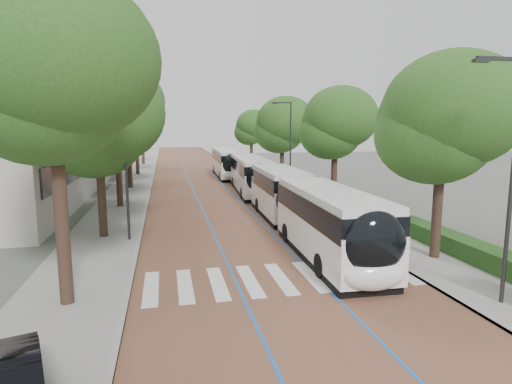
# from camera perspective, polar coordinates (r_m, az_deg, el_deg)

# --- Properties ---
(ground) EXTENTS (160.00, 160.00, 0.00)m
(ground) POSITION_cam_1_polar(r_m,az_deg,el_deg) (16.35, 3.57, -12.72)
(ground) COLOR #51544C
(ground) RESTS_ON ground
(road) EXTENTS (11.00, 140.00, 0.02)m
(road) POSITION_cam_1_polar(r_m,az_deg,el_deg) (55.13, -7.65, 2.47)
(road) COLOR brown
(road) RESTS_ON ground
(sidewalk_left) EXTENTS (4.00, 140.00, 0.12)m
(sidewalk_left) POSITION_cam_1_polar(r_m,az_deg,el_deg) (55.07, -15.46, 2.27)
(sidewalk_left) COLOR gray
(sidewalk_left) RESTS_ON ground
(sidewalk_right) EXTENTS (4.00, 140.00, 0.12)m
(sidewalk_right) POSITION_cam_1_polar(r_m,az_deg,el_deg) (56.19, -0.00, 2.71)
(sidewalk_right) COLOR gray
(sidewalk_right) RESTS_ON ground
(kerb_left) EXTENTS (0.20, 140.00, 0.14)m
(kerb_left) POSITION_cam_1_polar(r_m,az_deg,el_deg) (54.99, -13.49, 2.34)
(kerb_left) COLOR gray
(kerb_left) RESTS_ON ground
(kerb_right) EXTENTS (0.20, 140.00, 0.14)m
(kerb_right) POSITION_cam_1_polar(r_m,az_deg,el_deg) (55.82, -1.91, 2.67)
(kerb_right) COLOR gray
(kerb_right) RESTS_ON ground
(zebra_crossing) EXTENTS (10.55, 3.60, 0.01)m
(zebra_crossing) POSITION_cam_1_polar(r_m,az_deg,el_deg) (17.30, 3.31, -11.40)
(zebra_crossing) COLOR silver
(zebra_crossing) RESTS_ON ground
(lane_line_left) EXTENTS (0.12, 126.00, 0.01)m
(lane_line_left) POSITION_cam_1_polar(r_m,az_deg,el_deg) (55.03, -9.32, 2.43)
(lane_line_left) COLOR #215AA9
(lane_line_left) RESTS_ON road
(lane_line_right) EXTENTS (0.12, 126.00, 0.01)m
(lane_line_right) POSITION_cam_1_polar(r_m,az_deg,el_deg) (55.27, -6.00, 2.53)
(lane_line_right) COLOR #215AA9
(lane_line_right) RESTS_ON road
(hedge) EXTENTS (1.20, 14.00, 0.80)m
(hedge) POSITION_cam_1_polar(r_m,az_deg,el_deg) (20.48, 29.18, -7.85)
(hedge) COLOR #1E4718
(hedge) RESTS_ON sidewalk_right
(streetlight_near) EXTENTS (1.82, 0.20, 8.00)m
(streetlight_near) POSITION_cam_1_polar(r_m,az_deg,el_deg) (15.90, 30.66, 3.34)
(streetlight_near) COLOR #2B2B2D
(streetlight_near) RESTS_ON sidewalk_right
(streetlight_far) EXTENTS (1.82, 0.20, 8.00)m
(streetlight_far) POSITION_cam_1_polar(r_m,az_deg,el_deg) (38.21, 4.36, 6.99)
(streetlight_far) COLOR #2B2B2D
(streetlight_far) RESTS_ON sidewalk_right
(lamp_post_left) EXTENTS (0.14, 0.14, 8.00)m
(lamp_post_left) POSITION_cam_1_polar(r_m,az_deg,el_deg) (22.81, -16.96, 3.70)
(lamp_post_left) COLOR #2B2B2D
(lamp_post_left) RESTS_ON sidewalk_left
(trees_left) EXTENTS (6.41, 60.88, 10.03)m
(trees_left) POSITION_cam_1_polar(r_m,az_deg,el_deg) (37.79, -17.39, 9.96)
(trees_left) COLOR black
(trees_left) RESTS_ON ground
(trees_right) EXTENTS (6.00, 47.42, 8.61)m
(trees_right) POSITION_cam_1_polar(r_m,az_deg,el_deg) (36.46, 7.00, 8.57)
(trees_right) COLOR black
(trees_right) RESTS_ON ground
(lead_bus) EXTENTS (3.05, 18.46, 3.20)m
(lead_bus) POSITION_cam_1_polar(r_m,az_deg,el_deg) (23.11, 6.45, -2.16)
(lead_bus) COLOR black
(lead_bus) RESTS_ON ground
(bus_queued_0) EXTENTS (3.26, 12.53, 3.20)m
(bus_queued_0) POSITION_cam_1_polar(r_m,az_deg,el_deg) (38.48, -0.69, 2.26)
(bus_queued_0) COLOR white
(bus_queued_0) RESTS_ON ground
(bus_queued_1) EXTENTS (2.88, 12.46, 3.20)m
(bus_queued_1) POSITION_cam_1_polar(r_m,az_deg,el_deg) (50.87, -3.86, 3.83)
(bus_queued_1) COLOR white
(bus_queued_1) RESTS_ON ground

